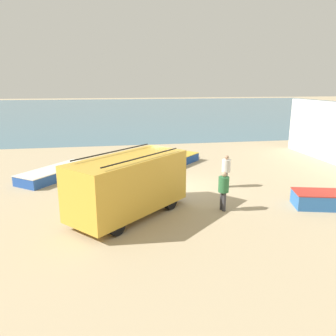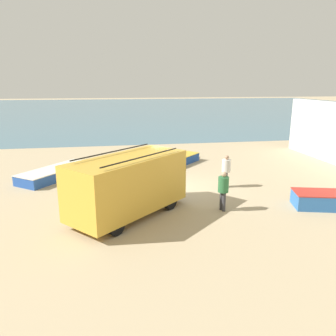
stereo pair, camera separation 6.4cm
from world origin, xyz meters
The scene contains 7 objects.
ground_plane centered at (0.00, 0.00, 0.00)m, with size 200.00×200.00×0.00m, color tan.
sea_water centered at (0.00, 52.00, 0.00)m, with size 120.00×80.00×0.01m, color #477084.
parked_van centered at (-2.43, -2.90, 1.29)m, with size 4.95×4.77×2.48m.
fishing_rowboat_1 centered at (-6.01, 3.13, 0.27)m, with size 4.00×4.74×0.55m.
fishing_rowboat_2 centered at (0.87, 4.85, 0.27)m, with size 4.14×4.27×0.54m.
fisherman_0 centered at (2.48, -0.09, 0.97)m, with size 0.43×0.43×1.62m.
fisherman_1 centered at (1.32, -3.03, 0.97)m, with size 0.43×0.43×1.63m.
Camera 1 is at (-3.02, -14.96, 5.04)m, focal length 35.00 mm.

